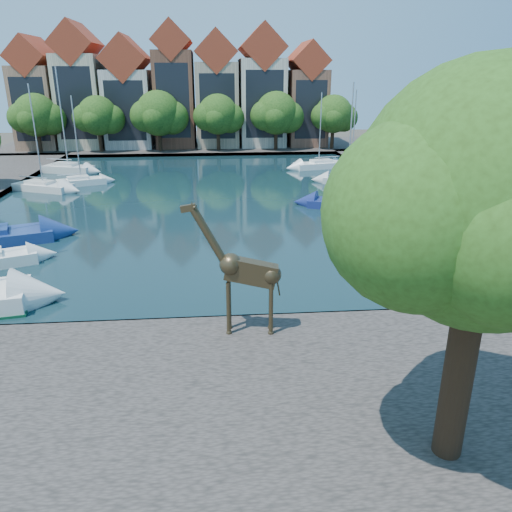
# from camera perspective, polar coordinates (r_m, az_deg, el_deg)

# --- Properties ---
(ground) EXTENTS (160.00, 160.00, 0.00)m
(ground) POSITION_cam_1_polar(r_m,az_deg,el_deg) (22.58, -7.28, -8.01)
(ground) COLOR #38332B
(ground) RESTS_ON ground
(water_basin) EXTENTS (38.00, 50.00, 0.08)m
(water_basin) POSITION_cam_1_polar(r_m,az_deg,el_deg) (45.17, -6.27, 6.55)
(water_basin) COLOR black
(water_basin) RESTS_ON ground
(near_quay) EXTENTS (50.00, 14.00, 0.50)m
(near_quay) POSITION_cam_1_polar(r_m,az_deg,el_deg) (16.59, -8.16, -18.72)
(near_quay) COLOR #4B4441
(near_quay) RESTS_ON ground
(far_quay) EXTENTS (60.00, 16.00, 0.50)m
(far_quay) POSITION_cam_1_polar(r_m,az_deg,el_deg) (76.61, -5.88, 12.33)
(far_quay) COLOR #4B4441
(far_quay) RESTS_ON ground
(right_quay) EXTENTS (14.00, 52.00, 0.50)m
(right_quay) POSITION_cam_1_polar(r_m,az_deg,el_deg) (51.04, 23.25, 6.85)
(right_quay) COLOR #4B4441
(right_quay) RESTS_ON ground
(plane_tree) EXTENTS (8.32, 6.40, 10.62)m
(plane_tree) POSITION_cam_1_polar(r_m,az_deg,el_deg) (13.02, 25.25, 5.19)
(plane_tree) COLOR #332114
(plane_tree) RESTS_ON near_quay
(townhouse_west_end) EXTENTS (5.44, 9.18, 14.93)m
(townhouse_west_end) POSITION_cam_1_polar(r_m,az_deg,el_deg) (79.70, -23.56, 16.28)
(townhouse_west_end) COLOR #956C51
(townhouse_west_end) RESTS_ON far_quay
(townhouse_west_mid) EXTENTS (5.94, 9.18, 16.79)m
(townhouse_west_mid) POSITION_cam_1_polar(r_m,az_deg,el_deg) (78.06, -19.28, 17.40)
(townhouse_west_mid) COLOR #C3B896
(townhouse_west_mid) RESTS_ON far_quay
(townhouse_west_inner) EXTENTS (6.43, 9.18, 15.15)m
(townhouse_west_inner) POSITION_cam_1_polar(r_m,az_deg,el_deg) (76.84, -14.29, 17.19)
(townhouse_west_inner) COLOR beige
(townhouse_west_inner) RESTS_ON far_quay
(townhouse_center) EXTENTS (5.44, 9.18, 16.93)m
(townhouse_center) POSITION_cam_1_polar(r_m,az_deg,el_deg) (76.09, -9.27, 18.27)
(townhouse_center) COLOR brown
(townhouse_center) RESTS_ON far_quay
(townhouse_east_inner) EXTENTS (5.94, 9.18, 15.79)m
(townhouse_east_inner) POSITION_cam_1_polar(r_m,az_deg,el_deg) (75.95, -4.50, 17.97)
(townhouse_east_inner) COLOR tan
(townhouse_east_inner) RESTS_ON far_quay
(townhouse_east_mid) EXTENTS (6.43, 9.18, 16.65)m
(townhouse_east_mid) POSITION_cam_1_polar(r_m,az_deg,el_deg) (76.29, 0.64, 18.32)
(townhouse_east_mid) COLOR beige
(townhouse_east_mid) RESTS_ON far_quay
(townhouse_east_end) EXTENTS (5.44, 9.18, 14.43)m
(townhouse_east_end) POSITION_cam_1_polar(r_m,az_deg,el_deg) (77.23, 5.68, 17.51)
(townhouse_east_end) COLOR brown
(townhouse_east_end) RESTS_ON far_quay
(far_tree_far_west) EXTENTS (7.28, 5.60, 7.68)m
(far_tree_far_west) POSITION_cam_1_polar(r_m,az_deg,el_deg) (74.26, -23.78, 14.38)
(far_tree_far_west) COLOR #332114
(far_tree_far_west) RESTS_ON far_quay
(far_tree_west) EXTENTS (6.76, 5.20, 7.36)m
(far_tree_west) POSITION_cam_1_polar(r_m,az_deg,el_deg) (72.19, -17.55, 14.91)
(far_tree_west) COLOR #332114
(far_tree_west) RESTS_ON far_quay
(far_tree_mid_west) EXTENTS (7.80, 6.00, 8.00)m
(far_tree_mid_west) POSITION_cam_1_polar(r_m,az_deg,el_deg) (70.94, -11.01, 15.55)
(far_tree_mid_west) COLOR #332114
(far_tree_mid_west) RESTS_ON far_quay
(far_tree_mid_east) EXTENTS (7.02, 5.40, 7.52)m
(far_tree_mid_east) POSITION_cam_1_polar(r_m,az_deg,el_deg) (70.61, -4.30, 15.70)
(far_tree_mid_east) COLOR #332114
(far_tree_mid_east) RESTS_ON far_quay
(far_tree_east) EXTENTS (7.54, 5.80, 7.84)m
(far_tree_east) POSITION_cam_1_polar(r_m,az_deg,el_deg) (71.17, 2.41, 15.86)
(far_tree_east) COLOR #332114
(far_tree_east) RESTS_ON far_quay
(far_tree_far_east) EXTENTS (6.76, 5.20, 7.36)m
(far_tree_far_east) POSITION_cam_1_polar(r_m,az_deg,el_deg) (72.62, 8.92, 15.60)
(far_tree_far_east) COLOR #332114
(far_tree_far_east) RESTS_ON far_quay
(giraffe_statue) EXTENTS (3.82, 0.81, 5.45)m
(giraffe_statue) POSITION_cam_1_polar(r_m,az_deg,el_deg) (19.90, -1.44, -1.75)
(giraffe_statue) COLOR #3E321F
(giraffe_statue) RESTS_ON near_quay
(sailboat_left_c) EXTENTS (6.03, 4.10, 9.65)m
(sailboat_left_c) POSITION_cam_1_polar(r_m,az_deg,el_deg) (51.86, -23.16, 7.45)
(sailboat_left_c) COLOR silver
(sailboat_left_c) RESTS_ON water_basin
(sailboat_left_d) EXTENTS (4.89, 3.19, 8.54)m
(sailboat_left_d) POSITION_cam_1_polar(r_m,az_deg,el_deg) (53.14, -19.35, 8.19)
(sailboat_left_d) COLOR white
(sailboat_left_d) RESTS_ON water_basin
(sailboat_left_e) EXTENTS (5.88, 3.60, 11.15)m
(sailboat_left_e) POSITION_cam_1_polar(r_m,az_deg,el_deg) (60.35, -20.66, 9.50)
(sailboat_left_e) COLOR silver
(sailboat_left_e) RESTS_ON water_basin
(sailboat_right_a) EXTENTS (6.19, 3.59, 9.59)m
(sailboat_right_a) POSITION_cam_1_polar(r_m,az_deg,el_deg) (28.37, 19.42, -1.71)
(sailboat_right_a) COLOR white
(sailboat_right_a) RESTS_ON water_basin
(sailboat_right_b) EXTENTS (6.52, 4.36, 9.90)m
(sailboat_right_b) POSITION_cam_1_polar(r_m,az_deg,el_deg) (42.03, 10.26, 6.04)
(sailboat_right_b) COLOR navy
(sailboat_right_b) RESTS_ON water_basin
(sailboat_right_c) EXTENTS (5.87, 3.38, 9.04)m
(sailboat_right_c) POSITION_cam_1_polar(r_m,az_deg,el_deg) (51.95, 10.77, 8.69)
(sailboat_right_c) COLOR beige
(sailboat_right_c) RESTS_ON water_basin
(sailboat_right_d) EXTENTS (6.08, 3.43, 8.48)m
(sailboat_right_d) POSITION_cam_1_polar(r_m,az_deg,el_deg) (59.79, 7.19, 10.41)
(sailboat_right_d) COLOR white
(sailboat_right_d) RESTS_ON water_basin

